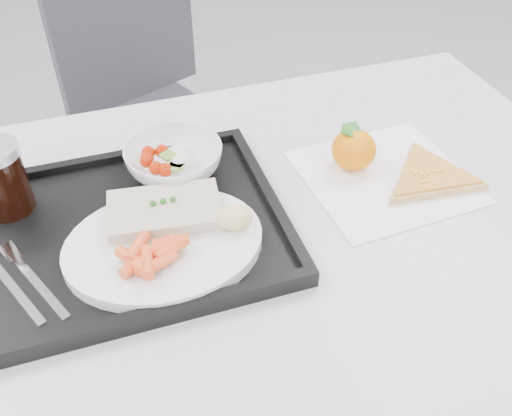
{
  "coord_description": "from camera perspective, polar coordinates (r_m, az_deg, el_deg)",
  "views": [
    {
      "loc": [
        -0.17,
        -0.27,
        1.32
      ],
      "look_at": [
        0.03,
        0.32,
        0.77
      ],
      "focal_mm": 40.0,
      "sensor_mm": 36.0,
      "label": 1
    }
  ],
  "objects": [
    {
      "name": "salad_bowl",
      "position": [
        0.9,
        -8.2,
        4.81
      ],
      "size": [
        0.15,
        0.15,
        0.05
      ],
      "color": "white",
      "rests_on": "tray"
    },
    {
      "name": "carrot_pile",
      "position": [
        0.74,
        -10.44,
        -4.64
      ],
      "size": [
        0.1,
        0.08,
        0.03
      ],
      "color": "#F55222",
      "rests_on": "dinner_plate"
    },
    {
      "name": "fish_fillet",
      "position": [
        0.8,
        -9.13,
        -0.24
      ],
      "size": [
        0.17,
        0.11,
        0.03
      ],
      "color": "beige",
      "rests_on": "dinner_plate"
    },
    {
      "name": "pizza_slice",
      "position": [
        0.94,
        17.0,
        3.06
      ],
      "size": [
        0.25,
        0.25,
        0.02
      ],
      "color": "#DDBF64",
      "rests_on": "napkin"
    },
    {
      "name": "table",
      "position": [
        0.87,
        -1.41,
        -5.59
      ],
      "size": [
        1.2,
        0.8,
        0.75
      ],
      "color": "#A4A3A6",
      "rests_on": "ground"
    },
    {
      "name": "tray",
      "position": [
        0.83,
        -13.03,
        -2.3
      ],
      "size": [
        0.45,
        0.35,
        0.03
      ],
      "color": "black",
      "rests_on": "table"
    },
    {
      "name": "dinner_plate",
      "position": [
        0.78,
        -9.18,
        -3.64
      ],
      "size": [
        0.27,
        0.27,
        0.02
      ],
      "color": "white",
      "rests_on": "tray"
    },
    {
      "name": "salad_contents",
      "position": [
        0.88,
        -8.69,
        4.8
      ],
      "size": [
        0.08,
        0.08,
        0.03
      ],
      "color": "#AF1C02",
      "rests_on": "salad_bowl"
    },
    {
      "name": "chair",
      "position": [
        1.6,
        -11.65,
        11.22
      ],
      "size": [
        0.55,
        0.56,
        0.93
      ],
      "color": "#34353B",
      "rests_on": "ground"
    },
    {
      "name": "bread_roll",
      "position": [
        0.77,
        -2.12,
        -0.93
      ],
      "size": [
        0.05,
        0.05,
        0.03
      ],
      "color": "#DEB489",
      "rests_on": "dinner_plate"
    },
    {
      "name": "cutlery",
      "position": [
        0.81,
        -23.22,
        -5.98
      ],
      "size": [
        0.12,
        0.16,
        0.01
      ],
      "color": "silver",
      "rests_on": "tray"
    },
    {
      "name": "napkin",
      "position": [
        0.94,
        12.76,
        3.04
      ],
      "size": [
        0.26,
        0.25,
        0.0
      ],
      "color": "white",
      "rests_on": "table"
    },
    {
      "name": "tangerine",
      "position": [
        0.93,
        9.75,
        5.78
      ],
      "size": [
        0.09,
        0.09,
        0.07
      ],
      "color": "#FF9E02",
      "rests_on": "napkin"
    },
    {
      "name": "cola_glass",
      "position": [
        0.88,
        -24.2,
        2.79
      ],
      "size": [
        0.07,
        0.07,
        0.11
      ],
      "color": "black",
      "rests_on": "tray"
    }
  ]
}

